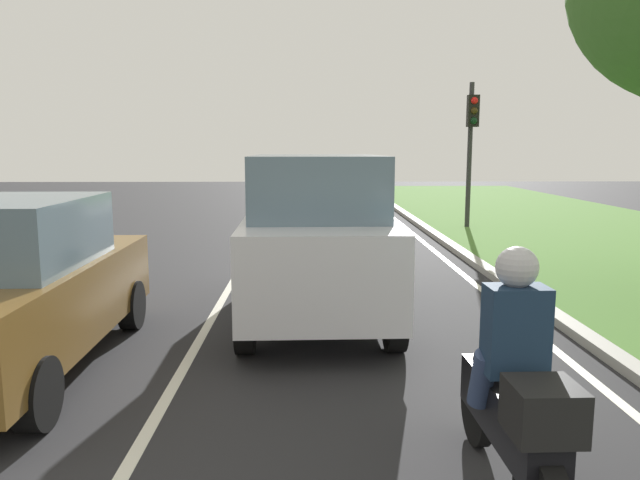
# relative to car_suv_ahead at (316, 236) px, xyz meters

# --- Properties ---
(ground_plane) EXTENTS (60.00, 60.00, 0.00)m
(ground_plane) POSITION_rel_car_suv_ahead_xyz_m (-0.77, 5.08, -1.17)
(ground_plane) COLOR #262628
(lane_line_center) EXTENTS (0.12, 32.00, 0.01)m
(lane_line_center) POSITION_rel_car_suv_ahead_xyz_m (-1.47, 5.08, -1.16)
(lane_line_center) COLOR silver
(lane_line_center) RESTS_ON ground
(lane_line_right_edge) EXTENTS (0.12, 32.00, 0.01)m
(lane_line_right_edge) POSITION_rel_car_suv_ahead_xyz_m (2.83, 5.08, -1.16)
(lane_line_right_edge) COLOR silver
(lane_line_right_edge) RESTS_ON ground
(curb_right) EXTENTS (0.24, 48.00, 0.12)m
(curb_right) POSITION_rel_car_suv_ahead_xyz_m (3.33, 5.08, -1.11)
(curb_right) COLOR #9E9B93
(curb_right) RESTS_ON ground
(car_suv_ahead) EXTENTS (2.05, 4.54, 2.28)m
(car_suv_ahead) POSITION_rel_car_suv_ahead_xyz_m (0.00, 0.00, 0.00)
(car_suv_ahead) COLOR silver
(car_suv_ahead) RESTS_ON ground
(car_sedan_left_lane) EXTENTS (1.89, 4.33, 1.86)m
(car_sedan_left_lane) POSITION_rel_car_suv_ahead_xyz_m (-3.23, -2.02, -0.25)
(car_sedan_left_lane) COLOR brown
(car_sedan_left_lane) RESTS_ON ground
(motorcycle) EXTENTS (0.41, 1.90, 1.01)m
(motorcycle) POSITION_rel_car_suv_ahead_xyz_m (1.27, -4.51, -0.60)
(motorcycle) COLOR black
(motorcycle) RESTS_ON ground
(rider_person) EXTENTS (0.51, 0.41, 1.16)m
(rider_person) POSITION_rel_car_suv_ahead_xyz_m (1.27, -4.46, 0.02)
(rider_person) COLOR #192D47
(rider_person) RESTS_ON ground
(traffic_light_near_right) EXTENTS (0.32, 0.50, 4.26)m
(traffic_light_near_right) POSITION_rel_car_suv_ahead_xyz_m (4.63, 9.35, 1.65)
(traffic_light_near_right) COLOR #2D2D2D
(traffic_light_near_right) RESTS_ON ground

